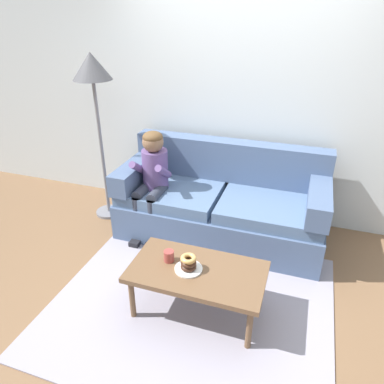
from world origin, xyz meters
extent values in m
plane|color=brown|center=(0.00, 0.00, 0.00)|extent=(10.00, 10.00, 0.00)
cube|color=silver|center=(0.00, 1.40, 1.40)|extent=(8.00, 0.10, 2.80)
cube|color=#9993A3|center=(0.00, -0.25, 0.01)|extent=(2.20, 1.89, 0.01)
cube|color=slate|center=(-0.05, 0.80, 0.19)|extent=(2.05, 0.90, 0.38)
cube|color=slate|center=(-0.56, 0.75, 0.44)|extent=(0.99, 0.74, 0.12)
cube|color=slate|center=(0.47, 0.75, 0.44)|extent=(0.99, 0.74, 0.12)
cube|color=slate|center=(-0.05, 1.15, 0.72)|extent=(2.05, 0.20, 0.43)
cube|color=slate|center=(-0.97, 0.80, 0.61)|extent=(0.20, 0.90, 0.22)
cube|color=slate|center=(0.88, 0.80, 0.61)|extent=(0.20, 0.90, 0.22)
cube|color=brown|center=(0.06, -0.30, 0.39)|extent=(1.02, 0.56, 0.04)
cylinder|color=brown|center=(-0.39, -0.52, 0.19)|extent=(0.04, 0.04, 0.37)
cylinder|color=brown|center=(0.51, -0.52, 0.19)|extent=(0.04, 0.04, 0.37)
cylinder|color=brown|center=(-0.39, -0.09, 0.19)|extent=(0.04, 0.04, 0.37)
cylinder|color=brown|center=(0.51, -0.09, 0.19)|extent=(0.04, 0.04, 0.37)
cylinder|color=#664C84|center=(-0.72, 0.72, 0.70)|extent=(0.26, 0.26, 0.40)
sphere|color=#846047|center=(-0.72, 0.70, 1.00)|extent=(0.21, 0.21, 0.21)
ellipsoid|color=brown|center=(-0.72, 0.70, 1.04)|extent=(0.20, 0.20, 0.12)
cylinder|color=#333847|center=(-0.80, 0.57, 0.51)|extent=(0.11, 0.30, 0.11)
cylinder|color=#333847|center=(-0.80, 0.42, 0.28)|extent=(0.09, 0.09, 0.44)
cube|color=black|center=(-0.80, 0.37, 0.03)|extent=(0.10, 0.20, 0.06)
cylinder|color=#664C84|center=(-0.86, 0.62, 0.74)|extent=(0.07, 0.29, 0.23)
cylinder|color=#333847|center=(-0.64, 0.57, 0.51)|extent=(0.11, 0.30, 0.11)
cylinder|color=#333847|center=(-0.64, 0.42, 0.28)|extent=(0.09, 0.09, 0.44)
cube|color=black|center=(-0.64, 0.37, 0.03)|extent=(0.10, 0.20, 0.06)
cylinder|color=#664C84|center=(-0.59, 0.62, 0.74)|extent=(0.07, 0.29, 0.23)
cylinder|color=white|center=(0.00, -0.32, 0.42)|extent=(0.21, 0.21, 0.01)
torus|color=#422619|center=(0.00, -0.32, 0.45)|extent=(0.15, 0.15, 0.04)
torus|color=#422619|center=(0.00, -0.32, 0.48)|extent=(0.16, 0.16, 0.04)
torus|color=tan|center=(0.00, -0.32, 0.52)|extent=(0.12, 0.12, 0.04)
cylinder|color=#993D38|center=(-0.18, -0.27, 0.46)|extent=(0.08, 0.08, 0.09)
cube|color=red|center=(0.41, 0.06, 0.03)|extent=(0.16, 0.09, 0.05)
cylinder|color=red|center=(0.33, 0.06, 0.03)|extent=(0.06, 0.06, 0.05)
cylinder|color=red|center=(0.50, 0.06, 0.03)|extent=(0.06, 0.06, 0.05)
cylinder|color=slate|center=(-1.39, 0.81, 0.01)|extent=(0.30, 0.30, 0.03)
cylinder|color=slate|center=(-1.39, 0.81, 0.80)|extent=(0.04, 0.04, 1.54)
cone|color=#4C4C51|center=(-1.39, 0.81, 1.65)|extent=(0.39, 0.39, 0.26)
camera|label=1|loc=(0.70, -2.30, 2.16)|focal=33.36mm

